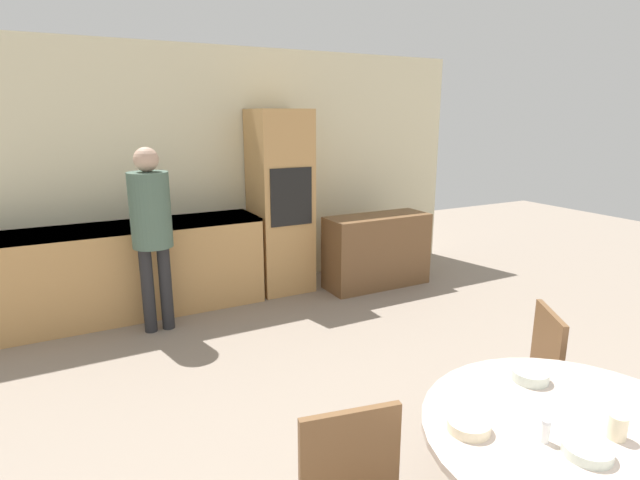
{
  "coord_description": "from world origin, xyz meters",
  "views": [
    {
      "loc": [
        -1.41,
        0.22,
        1.9
      ],
      "look_at": [
        0.06,
        2.99,
        1.11
      ],
      "focal_mm": 28.0,
      "sensor_mm": 36.0,
      "label": 1
    }
  ],
  "objects_px": {
    "oven_unit": "(280,202)",
    "cup": "(618,427)",
    "chair_far_right": "(526,380)",
    "bowl_centre": "(469,425)",
    "bowl_far": "(530,376)",
    "bowl_near": "(587,450)",
    "person_standing": "(151,220)",
    "sideboard": "(377,251)"
  },
  "relations": [
    {
      "from": "chair_far_right",
      "to": "person_standing",
      "type": "relative_size",
      "value": 0.55
    },
    {
      "from": "person_standing",
      "to": "bowl_near",
      "type": "xyz_separation_m",
      "value": [
        0.82,
        -3.53,
        -0.23
      ]
    },
    {
      "from": "cup",
      "to": "bowl_near",
      "type": "xyz_separation_m",
      "value": [
        -0.18,
        -0.01,
        -0.03
      ]
    },
    {
      "from": "bowl_far",
      "to": "bowl_near",
      "type": "bearing_deg",
      "value": -118.81
    },
    {
      "from": "person_standing",
      "to": "bowl_centre",
      "type": "distance_m",
      "value": 3.29
    },
    {
      "from": "person_standing",
      "to": "cup",
      "type": "bearing_deg",
      "value": -74.06
    },
    {
      "from": "oven_unit",
      "to": "cup",
      "type": "bearing_deg",
      "value": -96.14
    },
    {
      "from": "sideboard",
      "to": "chair_far_right",
      "type": "xyz_separation_m",
      "value": [
        -0.98,
        -2.87,
        0.09
      ]
    },
    {
      "from": "sideboard",
      "to": "person_standing",
      "type": "distance_m",
      "value": 2.51
    },
    {
      "from": "sideboard",
      "to": "person_standing",
      "type": "height_order",
      "value": "person_standing"
    },
    {
      "from": "person_standing",
      "to": "bowl_far",
      "type": "xyz_separation_m",
      "value": [
        1.07,
        -3.09,
        -0.23
      ]
    },
    {
      "from": "oven_unit",
      "to": "bowl_far",
      "type": "bearing_deg",
      "value": -95.92
    },
    {
      "from": "oven_unit",
      "to": "person_standing",
      "type": "relative_size",
      "value": 1.19
    },
    {
      "from": "oven_unit",
      "to": "cup",
      "type": "relative_size",
      "value": 21.51
    },
    {
      "from": "bowl_centre",
      "to": "oven_unit",
      "type": "bearing_deg",
      "value": 76.89
    },
    {
      "from": "chair_far_right",
      "to": "bowl_near",
      "type": "bearing_deg",
      "value": -7.74
    },
    {
      "from": "cup",
      "to": "bowl_near",
      "type": "distance_m",
      "value": 0.18
    },
    {
      "from": "person_standing",
      "to": "bowl_far",
      "type": "relative_size",
      "value": 10.42
    },
    {
      "from": "sideboard",
      "to": "oven_unit",
      "type": "bearing_deg",
      "value": 157.13
    },
    {
      "from": "cup",
      "to": "bowl_near",
      "type": "height_order",
      "value": "cup"
    },
    {
      "from": "bowl_centre",
      "to": "bowl_far",
      "type": "relative_size",
      "value": 1.01
    },
    {
      "from": "oven_unit",
      "to": "bowl_centre",
      "type": "distance_m",
      "value": 3.86
    },
    {
      "from": "sideboard",
      "to": "person_standing",
      "type": "relative_size",
      "value": 0.73
    },
    {
      "from": "cup",
      "to": "bowl_near",
      "type": "relative_size",
      "value": 0.55
    },
    {
      "from": "bowl_centre",
      "to": "sideboard",
      "type": "bearing_deg",
      "value": 60.69
    },
    {
      "from": "oven_unit",
      "to": "bowl_far",
      "type": "distance_m",
      "value": 3.64
    },
    {
      "from": "oven_unit",
      "to": "bowl_far",
      "type": "relative_size",
      "value": 12.45
    },
    {
      "from": "bowl_near",
      "to": "bowl_centre",
      "type": "relative_size",
      "value": 1.04
    },
    {
      "from": "cup",
      "to": "bowl_centre",
      "type": "bearing_deg",
      "value": 147.01
    },
    {
      "from": "sideboard",
      "to": "cup",
      "type": "distance_m",
      "value": 3.91
    },
    {
      "from": "chair_far_right",
      "to": "bowl_centre",
      "type": "height_order",
      "value": "chair_far_right"
    },
    {
      "from": "oven_unit",
      "to": "sideboard",
      "type": "bearing_deg",
      "value": -22.87
    },
    {
      "from": "bowl_centre",
      "to": "bowl_near",
      "type": "bearing_deg",
      "value": -48.75
    },
    {
      "from": "chair_far_right",
      "to": "cup",
      "type": "bearing_deg",
      "value": 0.96
    },
    {
      "from": "sideboard",
      "to": "bowl_far",
      "type": "distance_m",
      "value": 3.5
    },
    {
      "from": "bowl_far",
      "to": "sideboard",
      "type": "bearing_deg",
      "value": 66.75
    },
    {
      "from": "sideboard",
      "to": "cup",
      "type": "relative_size",
      "value": 13.08
    },
    {
      "from": "bowl_far",
      "to": "oven_unit",
      "type": "bearing_deg",
      "value": 84.08
    },
    {
      "from": "sideboard",
      "to": "bowl_near",
      "type": "relative_size",
      "value": 7.19
    },
    {
      "from": "chair_far_right",
      "to": "cup",
      "type": "distance_m",
      "value": 0.93
    },
    {
      "from": "person_standing",
      "to": "bowl_far",
      "type": "bearing_deg",
      "value": -71.0
    },
    {
      "from": "sideboard",
      "to": "bowl_centre",
      "type": "xyz_separation_m",
      "value": [
        -1.87,
        -3.33,
        0.38
      ]
    }
  ]
}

